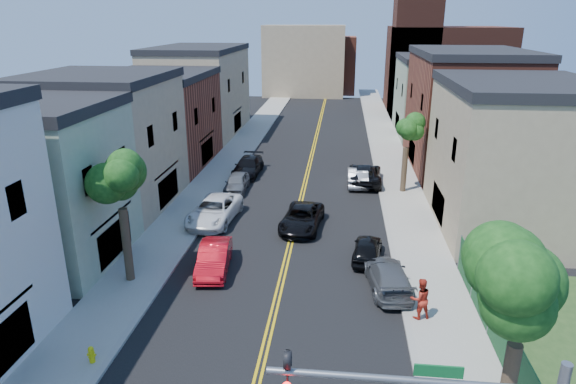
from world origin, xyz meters
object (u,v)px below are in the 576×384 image
(grey_car_left, at_px, (237,183))
(fire_hydrant, at_px, (91,354))
(white_pickup, at_px, (214,210))
(grey_car_right, at_px, (388,276))
(black_car_left, at_px, (248,166))
(black_car_right, at_px, (367,249))
(silver_car_right, at_px, (357,176))
(black_suv_lane, at_px, (302,218))
(pedestrian_right, at_px, (420,299))
(pedestrian_left, at_px, (128,243))
(red_sedan, at_px, (214,258))
(dark_car_right_far, at_px, (365,174))

(grey_car_left, height_order, fire_hydrant, grey_car_left)
(white_pickup, relative_size, grey_car_right, 1.19)
(white_pickup, bearing_deg, black_car_left, 93.29)
(grey_car_left, bearing_deg, black_car_right, -49.50)
(silver_car_right, bearing_deg, grey_car_left, 13.91)
(grey_car_right, xyz_separation_m, black_suv_lane, (-5.00, 7.33, 0.01))
(black_car_left, xyz_separation_m, pedestrian_right, (11.90, -21.50, 0.37))
(grey_car_right, distance_m, black_car_right, 3.33)
(grey_car_left, bearing_deg, pedestrian_left, -108.49)
(fire_hydrant, bearing_deg, grey_car_left, 86.28)
(pedestrian_left, bearing_deg, black_car_left, -14.48)
(black_car_left, distance_m, pedestrian_left, 17.22)
(black_car_left, xyz_separation_m, black_car_right, (9.80, -15.56, -0.10))
(grey_car_left, bearing_deg, pedestrian_right, -56.11)
(red_sedan, bearing_deg, fire_hydrant, -115.45)
(fire_hydrant, bearing_deg, pedestrian_left, 104.41)
(black_car_right, xyz_separation_m, pedestrian_right, (2.10, -5.95, 0.47))
(fire_hydrant, bearing_deg, dark_car_right_far, 64.72)
(dark_car_right_far, relative_size, pedestrian_right, 2.95)
(silver_car_right, bearing_deg, red_sedan, 61.86)
(red_sedan, xyz_separation_m, grey_car_right, (9.30, -0.97, -0.03))
(dark_car_right_far, relative_size, fire_hydrant, 8.07)
(red_sedan, distance_m, pedestrian_right, 11.14)
(black_car_right, bearing_deg, black_suv_lane, -38.43)
(red_sedan, distance_m, pedestrian_left, 5.40)
(dark_car_right_far, bearing_deg, pedestrian_right, 97.03)
(black_car_right, height_order, black_suv_lane, black_suv_lane)
(pedestrian_right, bearing_deg, silver_car_right, -100.33)
(grey_car_right, height_order, pedestrian_right, pedestrian_right)
(black_car_right, xyz_separation_m, dark_car_right_far, (0.37, 14.17, 0.14))
(red_sedan, distance_m, black_suv_lane, 7.67)
(white_pickup, height_order, pedestrian_right, pedestrian_right)
(black_car_left, relative_size, pedestrian_right, 2.67)
(silver_car_right, bearing_deg, black_suv_lane, 67.02)
(white_pickup, height_order, fire_hydrant, white_pickup)
(white_pickup, height_order, grey_car_left, white_pickup)
(pedestrian_right, bearing_deg, dark_car_right_far, -102.28)
(dark_car_right_far, relative_size, pedestrian_left, 3.75)
(grey_car_right, relative_size, silver_car_right, 1.07)
(white_pickup, distance_m, fire_hydrant, 15.24)
(black_car_left, bearing_deg, grey_car_right, -58.23)
(white_pickup, relative_size, grey_car_left, 1.41)
(silver_car_right, xyz_separation_m, dark_car_right_far, (0.62, 0.54, 0.05))
(grey_car_right, bearing_deg, dark_car_right_far, -95.38)
(pedestrian_right, bearing_deg, grey_car_left, -72.01)
(pedestrian_left, bearing_deg, black_suv_lane, -62.33)
(grey_car_left, relative_size, black_suv_lane, 0.80)
(white_pickup, height_order, black_car_left, white_pickup)
(pedestrian_right, bearing_deg, white_pickup, -58.12)
(grey_car_left, relative_size, silver_car_right, 0.91)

